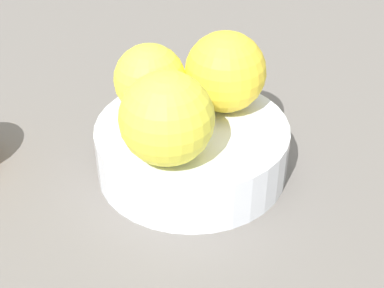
{
  "coord_description": "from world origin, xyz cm",
  "views": [
    {
      "loc": [
        -7.95,
        39.64,
        31.87
      ],
      "look_at": [
        0.0,
        0.0,
        2.7
      ],
      "focal_mm": 54.84,
      "sensor_mm": 36.0,
      "label": 1
    }
  ],
  "objects_px": {
    "orange_in_bowl_0": "(150,80)",
    "orange_in_bowl_1": "(225,72)",
    "fruit_bowl": "(192,149)",
    "orange_in_bowl_2": "(167,118)"
  },
  "relations": [
    {
      "from": "orange_in_bowl_1",
      "to": "orange_in_bowl_2",
      "type": "distance_m",
      "value": 0.09
    },
    {
      "from": "orange_in_bowl_1",
      "to": "orange_in_bowl_2",
      "type": "xyz_separation_m",
      "value": [
        0.03,
        0.08,
        0.0
      ]
    },
    {
      "from": "fruit_bowl",
      "to": "orange_in_bowl_1",
      "type": "relative_size",
      "value": 2.36
    },
    {
      "from": "orange_in_bowl_0",
      "to": "orange_in_bowl_1",
      "type": "distance_m",
      "value": 0.06
    },
    {
      "from": "fruit_bowl",
      "to": "orange_in_bowl_2",
      "type": "bearing_deg",
      "value": 77.68
    },
    {
      "from": "orange_in_bowl_0",
      "to": "orange_in_bowl_1",
      "type": "bearing_deg",
      "value": -163.47
    },
    {
      "from": "fruit_bowl",
      "to": "orange_in_bowl_0",
      "type": "distance_m",
      "value": 0.07
    },
    {
      "from": "orange_in_bowl_1",
      "to": "orange_in_bowl_2",
      "type": "bearing_deg",
      "value": 68.86
    },
    {
      "from": "orange_in_bowl_2",
      "to": "orange_in_bowl_1",
      "type": "bearing_deg",
      "value": -111.14
    },
    {
      "from": "fruit_bowl",
      "to": "orange_in_bowl_0",
      "type": "height_order",
      "value": "orange_in_bowl_0"
    }
  ]
}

